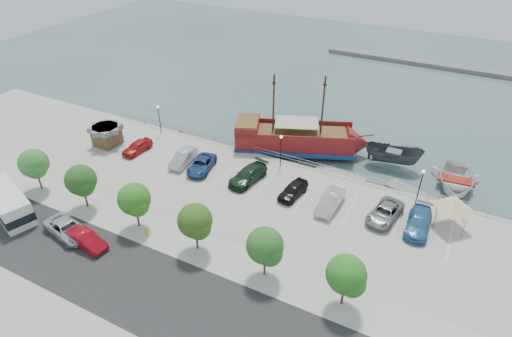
% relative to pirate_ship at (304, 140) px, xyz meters
% --- Properties ---
extents(ground, '(160.00, 160.00, 0.00)m').
position_rel_pirate_ship_xyz_m(ground, '(-0.72, -12.39, -1.88)').
color(ground, '#3B5252').
extents(street, '(100.00, 8.00, 0.04)m').
position_rel_pirate_ship_xyz_m(street, '(-0.72, -28.39, -0.87)').
color(street, '#252525').
rests_on(street, land_slab).
extents(sidewalk, '(100.00, 4.00, 0.05)m').
position_rel_pirate_ship_xyz_m(sidewalk, '(-0.72, -22.39, -0.86)').
color(sidewalk, '#B5B3A2').
rests_on(sidewalk, land_slab).
extents(seawall_railing, '(50.00, 0.06, 1.00)m').
position_rel_pirate_ship_xyz_m(seawall_railing, '(-0.72, -4.59, -0.35)').
color(seawall_railing, slate).
rests_on(seawall_railing, land_slab).
extents(far_shore, '(40.00, 3.00, 0.80)m').
position_rel_pirate_ship_xyz_m(far_shore, '(9.28, 42.61, -1.48)').
color(far_shore, slate).
rests_on(far_shore, ground).
extents(pirate_ship, '(17.99, 10.93, 11.21)m').
position_rel_pirate_ship_xyz_m(pirate_ship, '(0.00, 0.00, 0.00)').
color(pirate_ship, maroon).
rests_on(pirate_ship, ground).
extents(patrol_boat, '(7.24, 3.35, 2.71)m').
position_rel_pirate_ship_xyz_m(patrol_boat, '(11.12, 1.97, -0.52)').
color(patrol_boat, '#3A3F45').
rests_on(patrol_boat, ground).
extents(speedboat, '(6.34, 8.40, 1.64)m').
position_rel_pirate_ship_xyz_m(speedboat, '(18.67, 0.69, -1.06)').
color(speedboat, silver).
rests_on(speedboat, ground).
extents(dock_west, '(6.73, 4.07, 0.37)m').
position_rel_pirate_ship_xyz_m(dock_west, '(-14.53, -3.19, -1.69)').
color(dock_west, '#6D665B').
rests_on(dock_west, ground).
extents(dock_mid, '(6.32, 2.31, 0.35)m').
position_rel_pirate_ship_xyz_m(dock_mid, '(6.09, -3.19, -1.70)').
color(dock_mid, gray).
rests_on(dock_mid, ground).
extents(dock_east, '(7.12, 4.31, 0.39)m').
position_rel_pirate_ship_xyz_m(dock_east, '(14.97, -3.19, -1.68)').
color(dock_east, gray).
rests_on(dock_east, ground).
extents(shed, '(3.31, 3.31, 2.66)m').
position_rel_pirate_ship_xyz_m(shed, '(-23.22, -11.35, 0.54)').
color(shed, brown).
rests_on(shed, land_slab).
extents(canopy_tent, '(4.40, 4.40, 3.57)m').
position_rel_pirate_ship_xyz_m(canopy_tent, '(18.78, -7.99, 2.22)').
color(canopy_tent, slate).
rests_on(canopy_tent, land_slab).
extents(street_van, '(5.75, 3.43, 1.50)m').
position_rel_pirate_ship_xyz_m(street_van, '(-14.03, -26.52, -0.13)').
color(street_van, '#B7BDC4').
rests_on(street_van, street).
extents(street_sedan, '(4.66, 2.12, 1.48)m').
position_rel_pirate_ship_xyz_m(street_sedan, '(-11.21, -26.82, -0.14)').
color(street_sedan, '#A90A17').
rests_on(street_sedan, street).
extents(shuttle_bus, '(8.38, 5.26, 2.78)m').
position_rel_pirate_ship_xyz_m(shuttle_bus, '(-21.93, -26.89, 0.47)').
color(shuttle_bus, white).
rests_on(shuttle_bus, street).
extents(fire_hydrant, '(0.27, 0.27, 0.79)m').
position_rel_pirate_ship_xyz_m(fire_hydrant, '(-7.06, -23.19, -0.45)').
color(fire_hydrant, '#E7A900').
rests_on(fire_hydrant, sidewalk).
extents(lamp_post_left, '(0.36, 0.36, 4.28)m').
position_rel_pirate_ship_xyz_m(lamp_post_left, '(-18.72, -5.89, 2.06)').
color(lamp_post_left, black).
rests_on(lamp_post_left, land_slab).
extents(lamp_post_mid, '(0.36, 0.36, 4.28)m').
position_rel_pirate_ship_xyz_m(lamp_post_mid, '(-0.72, -5.89, 2.06)').
color(lamp_post_mid, black).
rests_on(lamp_post_mid, land_slab).
extents(lamp_post_right, '(0.36, 0.36, 4.28)m').
position_rel_pirate_ship_xyz_m(lamp_post_right, '(15.28, -5.89, 2.06)').
color(lamp_post_right, black).
rests_on(lamp_post_right, land_slab).
extents(tree_a, '(3.30, 3.20, 5.00)m').
position_rel_pirate_ship_xyz_m(tree_a, '(-22.58, -22.46, 2.42)').
color(tree_a, '#473321').
rests_on(tree_a, sidewalk).
extents(tree_b, '(3.30, 3.20, 5.00)m').
position_rel_pirate_ship_xyz_m(tree_b, '(-15.58, -22.46, 2.42)').
color(tree_b, '#473321').
rests_on(tree_b, sidewalk).
extents(tree_c, '(3.30, 3.20, 5.00)m').
position_rel_pirate_ship_xyz_m(tree_c, '(-8.58, -22.46, 2.42)').
color(tree_c, '#473321').
rests_on(tree_c, sidewalk).
extents(tree_d, '(3.30, 3.20, 5.00)m').
position_rel_pirate_ship_xyz_m(tree_d, '(-1.58, -22.46, 2.42)').
color(tree_d, '#473321').
rests_on(tree_d, sidewalk).
extents(tree_e, '(3.30, 3.20, 5.00)m').
position_rel_pirate_ship_xyz_m(tree_e, '(5.42, -22.46, 2.42)').
color(tree_e, '#473321').
rests_on(tree_e, sidewalk).
extents(tree_f, '(3.30, 3.20, 5.00)m').
position_rel_pirate_ship_xyz_m(tree_f, '(12.42, -22.46, 2.42)').
color(tree_f, '#473321').
rests_on(tree_f, sidewalk).
extents(parked_car_a, '(2.16, 4.49, 1.48)m').
position_rel_pirate_ship_xyz_m(parked_car_a, '(-18.45, -11.09, -0.14)').
color(parked_car_a, '#B41E1B').
rests_on(parked_car_a, land_slab).
extents(parked_car_b, '(2.14, 4.93, 1.58)m').
position_rel_pirate_ship_xyz_m(parked_car_b, '(-11.60, -10.66, -0.09)').
color(parked_car_b, '#B2B5BE').
rests_on(parked_car_b, land_slab).
extents(parked_car_c, '(3.27, 5.44, 1.41)m').
position_rel_pirate_ship_xyz_m(parked_car_c, '(-8.80, -10.89, -0.17)').
color(parked_car_c, navy).
rests_on(parked_car_c, land_slab).
extents(parked_car_d, '(3.16, 5.87, 1.62)m').
position_rel_pirate_ship_xyz_m(parked_car_d, '(-2.75, -10.40, -0.07)').
color(parked_car_d, '#1A3520').
rests_on(parked_car_d, land_slab).
extents(parked_car_e, '(2.37, 4.61, 1.50)m').
position_rel_pirate_ship_xyz_m(parked_car_e, '(2.96, -10.65, -0.13)').
color(parked_car_e, black).
rests_on(parked_car_e, land_slab).
extents(parked_car_f, '(1.94, 5.07, 1.65)m').
position_rel_pirate_ship_xyz_m(parked_car_f, '(7.30, -10.84, -0.05)').
color(parked_car_f, beige).
rests_on(parked_car_f, land_slab).
extents(parked_car_g, '(3.36, 5.65, 1.47)m').
position_rel_pirate_ship_xyz_m(parked_car_g, '(12.82, -9.99, -0.14)').
color(parked_car_g, gray).
rests_on(parked_car_g, land_slab).
extents(parked_car_h, '(2.34, 5.54, 1.59)m').
position_rel_pirate_ship_xyz_m(parked_car_h, '(16.14, -10.07, -0.08)').
color(parked_car_h, teal).
rests_on(parked_car_h, land_slab).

